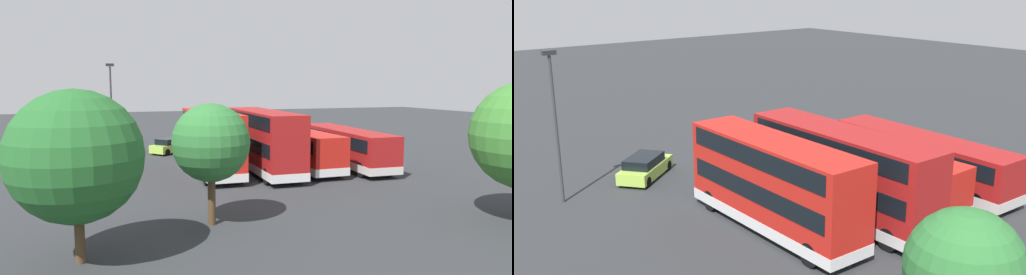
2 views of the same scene
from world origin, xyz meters
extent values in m
plane|color=#2D3033|center=(0.00, 0.00, 0.00)|extent=(140.00, 140.00, 0.00)
cube|color=#A51919|center=(-5.48, 9.42, 1.65)|extent=(3.00, 11.94, 2.60)
cube|color=silver|center=(-5.48, 9.42, 0.62)|extent=(3.04, 11.98, 0.55)
cube|color=black|center=(-5.48, 9.42, 2.25)|extent=(3.03, 11.14, 0.90)
cube|color=black|center=(-5.71, 3.47, 2.25)|extent=(2.25, 0.15, 1.10)
cylinder|color=black|center=(-4.53, 4.85, 0.55)|extent=(0.34, 1.11, 1.10)
cylinder|color=black|center=(-6.78, 4.94, 0.55)|extent=(0.34, 1.11, 1.10)
cylinder|color=black|center=(-4.18, 13.89, 0.55)|extent=(0.34, 1.11, 1.10)
cylinder|color=black|center=(-6.43, 13.98, 0.55)|extent=(0.34, 1.11, 1.10)
cube|color=red|center=(-1.59, 9.50, 1.65)|extent=(2.63, 10.07, 2.60)
cube|color=silver|center=(-1.59, 9.50, 0.62)|extent=(2.67, 10.11, 0.55)
cube|color=black|center=(-1.59, 9.50, 2.25)|extent=(2.69, 9.27, 0.90)
cube|color=black|center=(-1.54, 4.44, 2.25)|extent=(2.25, 0.08, 1.10)
cylinder|color=black|center=(-0.43, 5.88, 0.55)|extent=(0.31, 1.10, 1.10)
cylinder|color=black|center=(-2.68, 5.86, 0.55)|extent=(0.31, 1.10, 1.10)
cylinder|color=black|center=(-0.49, 13.13, 0.55)|extent=(0.31, 1.10, 1.10)
cylinder|color=black|center=(-2.74, 13.11, 0.55)|extent=(0.31, 1.10, 1.10)
cube|color=#A51919|center=(1.62, 9.66, 2.45)|extent=(2.79, 11.43, 4.20)
cube|color=silver|center=(1.62, 9.66, 0.62)|extent=(2.83, 11.47, 0.55)
cube|color=black|center=(1.62, 9.66, 2.25)|extent=(2.84, 10.63, 0.90)
cube|color=black|center=(1.62, 9.66, 3.95)|extent=(2.84, 10.63, 0.90)
cube|color=black|center=(1.50, 3.94, 2.25)|extent=(2.25, 0.11, 1.10)
cylinder|color=black|center=(2.65, 5.35, 0.55)|extent=(0.32, 1.11, 1.10)
cylinder|color=black|center=(0.41, 5.40, 0.55)|extent=(0.32, 1.11, 1.10)
cylinder|color=black|center=(2.84, 13.93, 0.55)|extent=(0.32, 1.11, 1.10)
cylinder|color=black|center=(0.59, 13.97, 0.55)|extent=(0.32, 1.11, 1.10)
cube|color=red|center=(5.37, 8.89, 2.45)|extent=(2.78, 10.73, 4.20)
cube|color=silver|center=(5.37, 8.89, 0.62)|extent=(2.82, 10.77, 0.55)
cube|color=black|center=(5.37, 8.89, 2.25)|extent=(2.83, 9.93, 0.90)
cube|color=black|center=(5.37, 8.89, 3.95)|extent=(2.83, 9.93, 0.90)
cube|color=black|center=(5.25, 3.52, 2.25)|extent=(2.25, 0.11, 1.10)
cylinder|color=black|center=(6.40, 4.92, 0.55)|extent=(0.32, 1.11, 1.10)
cylinder|color=black|center=(4.15, 4.97, 0.55)|extent=(0.32, 1.11, 1.10)
cylinder|color=black|center=(6.58, 12.80, 0.55)|extent=(0.32, 1.11, 1.10)
cylinder|color=black|center=(4.33, 12.85, 0.55)|extent=(0.32, 1.11, 1.10)
cube|color=#A5D14C|center=(6.61, -1.95, 0.53)|extent=(4.55, 4.14, 0.70)
cube|color=black|center=(6.77, -1.82, 1.15)|extent=(3.08, 2.92, 0.55)
cylinder|color=black|center=(5.86, -3.56, 0.32)|extent=(0.64, 0.57, 0.64)
cylinder|color=black|center=(4.86, -2.31, 0.32)|extent=(0.64, 0.57, 0.64)
cylinder|color=black|center=(8.35, -1.58, 0.32)|extent=(0.64, 0.57, 0.64)
cylinder|color=black|center=(7.36, -0.33, 0.32)|extent=(0.64, 0.57, 0.64)
cube|color=#A5D14C|center=(-1.16, -0.95, 0.53)|extent=(4.28, 3.53, 0.70)
cube|color=black|center=(-0.99, -0.84, 1.15)|extent=(2.85, 2.60, 0.55)
cylinder|color=black|center=(-1.92, -2.32, 0.32)|extent=(0.66, 0.51, 0.64)
cylinder|color=black|center=(-2.73, -0.94, 0.32)|extent=(0.66, 0.51, 0.64)
cylinder|color=black|center=(0.41, -0.95, 0.32)|extent=(0.66, 0.51, 0.64)
cylinder|color=black|center=(-0.40, 0.43, 0.32)|extent=(0.66, 0.51, 0.64)
cylinder|color=#38383D|center=(12.04, -1.16, 4.02)|extent=(0.16, 0.16, 8.03)
cube|color=#262628|center=(12.04, -1.16, 8.18)|extent=(0.70, 0.30, 0.24)
cylinder|color=yellow|center=(-7.94, 1.10, 0.47)|extent=(0.60, 0.60, 0.95)
cylinder|color=#4C3823|center=(8.15, 20.98, 1.29)|extent=(0.36, 0.36, 2.59)
sphere|color=#2D7033|center=(8.15, 20.98, 3.85)|extent=(3.60, 3.60, 3.60)
cylinder|color=#4C3823|center=(13.73, 23.91, 1.12)|extent=(0.36, 0.36, 2.25)
sphere|color=#236028|center=(13.73, 23.91, 3.94)|extent=(4.82, 4.82, 4.82)
camera|label=1|loc=(12.76, 41.01, 6.48)|focal=31.81mm
camera|label=2|loc=(22.37, 29.50, 12.15)|focal=41.60mm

